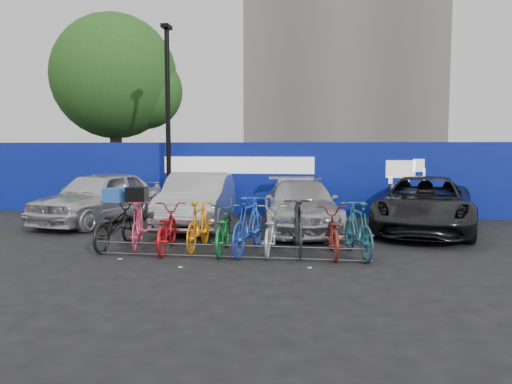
% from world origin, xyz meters
% --- Properties ---
extents(ground, '(100.00, 100.00, 0.00)m').
position_xyz_m(ground, '(0.00, 0.00, 0.00)').
color(ground, black).
rests_on(ground, ground).
extents(hoarding, '(22.00, 0.18, 2.40)m').
position_xyz_m(hoarding, '(0.01, 6.00, 1.20)').
color(hoarding, '#0A1C95').
rests_on(hoarding, ground).
extents(tree, '(5.40, 5.20, 7.80)m').
position_xyz_m(tree, '(-6.77, 10.06, 5.07)').
color(tree, '#382314').
rests_on(tree, ground).
extents(lamppost, '(0.25, 0.50, 6.11)m').
position_xyz_m(lamppost, '(-3.20, 5.40, 3.27)').
color(lamppost, black).
rests_on(lamppost, ground).
extents(bike_rack, '(5.60, 0.03, 0.30)m').
position_xyz_m(bike_rack, '(-0.00, -0.60, 0.16)').
color(bike_rack, '#595B60').
rests_on(bike_rack, ground).
extents(car_0, '(2.92, 4.87, 1.55)m').
position_xyz_m(car_0, '(-4.74, 3.56, 0.78)').
color(car_0, silver).
rests_on(car_0, ground).
extents(car_1, '(1.94, 4.73, 1.52)m').
position_xyz_m(car_1, '(-1.67, 3.26, 0.76)').
color(car_1, '#BBBABF').
rests_on(car_1, ground).
extents(car_2, '(2.54, 4.93, 1.37)m').
position_xyz_m(car_2, '(1.20, 3.21, 0.68)').
color(car_2, '#BBBAC0').
rests_on(car_2, ground).
extents(car_3, '(3.48, 5.63, 1.45)m').
position_xyz_m(car_3, '(4.48, 3.42, 0.73)').
color(car_3, black).
rests_on(car_3, ground).
extents(bike_0, '(0.78, 2.00, 1.03)m').
position_xyz_m(bike_0, '(-2.76, 0.15, 0.52)').
color(bike_0, black).
rests_on(bike_0, ground).
extents(bike_1, '(0.92, 1.84, 1.06)m').
position_xyz_m(bike_1, '(-2.21, 0.11, 0.53)').
color(bike_1, '#CE4167').
rests_on(bike_1, ground).
extents(bike_2, '(0.91, 2.00, 1.01)m').
position_xyz_m(bike_2, '(-1.51, -0.02, 0.51)').
color(bike_2, red).
rests_on(bike_2, ground).
extents(bike_3, '(0.54, 1.80, 1.07)m').
position_xyz_m(bike_3, '(-0.86, 0.20, 0.54)').
color(bike_3, orange).
rests_on(bike_3, ground).
extents(bike_4, '(0.78, 1.90, 0.98)m').
position_xyz_m(bike_4, '(-0.30, 0.02, 0.49)').
color(bike_4, '#177633').
rests_on(bike_4, ground).
extents(bike_5, '(0.89, 2.10, 1.22)m').
position_xyz_m(bike_5, '(0.27, 0.02, 0.61)').
color(bike_5, blue).
rests_on(bike_5, ground).
extents(bike_6, '(0.67, 1.86, 0.97)m').
position_xyz_m(bike_6, '(0.72, 0.10, 0.49)').
color(bike_6, '#B8BBC1').
rests_on(bike_6, ground).
extents(bike_7, '(0.79, 1.99, 1.17)m').
position_xyz_m(bike_7, '(1.31, 0.13, 0.58)').
color(bike_7, '#272729').
rests_on(bike_7, ground).
extents(bike_8, '(0.78, 1.91, 0.98)m').
position_xyz_m(bike_8, '(2.04, 0.05, 0.49)').
color(bike_8, maroon).
rests_on(bike_8, ground).
extents(bike_9, '(0.97, 1.99, 1.15)m').
position_xyz_m(bike_9, '(2.54, -0.01, 0.58)').
color(bike_9, '#1F5C6F').
rests_on(bike_9, ground).
extents(cargo_crate, '(0.45, 0.36, 0.30)m').
position_xyz_m(cargo_crate, '(-2.76, 0.15, 1.18)').
color(cargo_crate, blue).
rests_on(cargo_crate, bike_0).
extents(cargo_topcase, '(0.45, 0.41, 0.31)m').
position_xyz_m(cargo_topcase, '(-2.21, 0.11, 1.22)').
color(cargo_topcase, black).
rests_on(cargo_topcase, bike_1).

